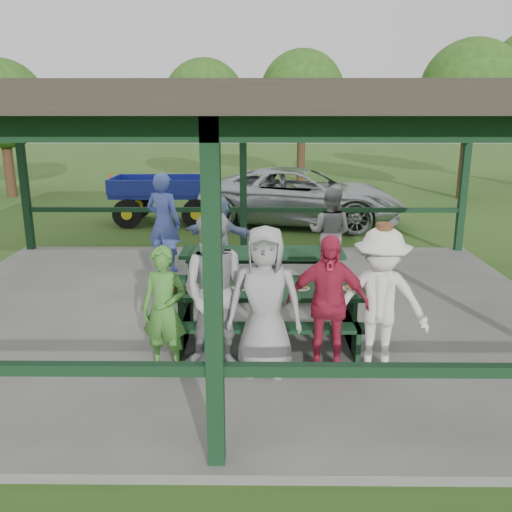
{
  "coord_description": "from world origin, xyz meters",
  "views": [
    {
      "loc": [
        0.39,
        -8.0,
        3.14
      ],
      "look_at": [
        0.32,
        -0.3,
        1.05
      ],
      "focal_mm": 38.0,
      "sensor_mm": 36.0,
      "label": 1
    }
  ],
  "objects_px": {
    "picnic_table_near": "(267,308)",
    "contestant_grey_left": "(218,293)",
    "contestant_grey_mid": "(265,301)",
    "spectator_grey": "(330,233)",
    "farm_trailer": "(166,198)",
    "contestant_red": "(327,303)",
    "contestant_white_fedora": "(380,301)",
    "spectator_blue": "(164,223)",
    "picnic_table_far": "(262,266)",
    "spectator_lblue": "(219,236)",
    "pickup_truck": "(301,196)",
    "contestant_green": "(164,310)"
  },
  "relations": [
    {
      "from": "picnic_table_near",
      "to": "contestant_grey_left",
      "type": "distance_m",
      "value": 1.1
    },
    {
      "from": "contestant_grey_mid",
      "to": "spectator_grey",
      "type": "height_order",
      "value": "contestant_grey_mid"
    },
    {
      "from": "farm_trailer",
      "to": "contestant_grey_left",
      "type": "bearing_deg",
      "value": -77.62
    },
    {
      "from": "contestant_red",
      "to": "spectator_grey",
      "type": "xyz_separation_m",
      "value": [
        0.49,
        3.77,
        0.0
      ]
    },
    {
      "from": "contestant_grey_left",
      "to": "contestant_white_fedora",
      "type": "relative_size",
      "value": 1.06
    },
    {
      "from": "spectator_blue",
      "to": "contestant_red",
      "type": "bearing_deg",
      "value": 142.2
    },
    {
      "from": "picnic_table_far",
      "to": "contestant_grey_left",
      "type": "xyz_separation_m",
      "value": [
        -0.52,
        -2.8,
        0.48
      ]
    },
    {
      "from": "spectator_lblue",
      "to": "contestant_grey_left",
      "type": "bearing_deg",
      "value": 113.07
    },
    {
      "from": "contestant_white_fedora",
      "to": "farm_trailer",
      "type": "xyz_separation_m",
      "value": [
        -4.11,
        9.3,
        -0.28
      ]
    },
    {
      "from": "spectator_grey",
      "to": "pickup_truck",
      "type": "xyz_separation_m",
      "value": [
        -0.17,
        5.32,
        -0.15
      ]
    },
    {
      "from": "contestant_grey_mid",
      "to": "contestant_white_fedora",
      "type": "relative_size",
      "value": 0.99
    },
    {
      "from": "picnic_table_far",
      "to": "contestant_grey_mid",
      "type": "height_order",
      "value": "contestant_grey_mid"
    },
    {
      "from": "picnic_table_far",
      "to": "pickup_truck",
      "type": "bearing_deg",
      "value": 80.23
    },
    {
      "from": "spectator_grey",
      "to": "contestant_grey_mid",
      "type": "bearing_deg",
      "value": 94.32
    },
    {
      "from": "spectator_blue",
      "to": "contestant_white_fedora",
      "type": "bearing_deg",
      "value": 147.48
    },
    {
      "from": "picnic_table_near",
      "to": "contestant_white_fedora",
      "type": "distance_m",
      "value": 1.6
    },
    {
      "from": "contestant_red",
      "to": "contestant_white_fedora",
      "type": "relative_size",
      "value": 0.92
    },
    {
      "from": "contestant_grey_left",
      "to": "contestant_white_fedora",
      "type": "xyz_separation_m",
      "value": [
        1.89,
        -0.03,
        -0.08
      ]
    },
    {
      "from": "contestant_grey_left",
      "to": "contestant_grey_mid",
      "type": "height_order",
      "value": "contestant_grey_left"
    },
    {
      "from": "spectator_blue",
      "to": "farm_trailer",
      "type": "relative_size",
      "value": 0.47
    },
    {
      "from": "picnic_table_near",
      "to": "farm_trailer",
      "type": "distance_m",
      "value": 8.93
    },
    {
      "from": "pickup_truck",
      "to": "spectator_lblue",
      "type": "bearing_deg",
      "value": 173.55
    },
    {
      "from": "spectator_blue",
      "to": "picnic_table_far",
      "type": "bearing_deg",
      "value": 164.22
    },
    {
      "from": "picnic_table_near",
      "to": "farm_trailer",
      "type": "xyz_separation_m",
      "value": [
        -2.8,
        8.48,
        0.12
      ]
    },
    {
      "from": "picnic_table_far",
      "to": "contestant_red",
      "type": "relative_size",
      "value": 1.63
    },
    {
      "from": "contestant_green",
      "to": "spectator_blue",
      "type": "relative_size",
      "value": 0.8
    },
    {
      "from": "contestant_white_fedora",
      "to": "spectator_grey",
      "type": "bearing_deg",
      "value": 104.37
    },
    {
      "from": "picnic_table_far",
      "to": "contestant_grey_left",
      "type": "distance_m",
      "value": 2.88
    },
    {
      "from": "contestant_white_fedora",
      "to": "farm_trailer",
      "type": "bearing_deg",
      "value": 126.47
    },
    {
      "from": "picnic_table_far",
      "to": "contestant_white_fedora",
      "type": "distance_m",
      "value": 3.16
    },
    {
      "from": "picnic_table_near",
      "to": "spectator_blue",
      "type": "relative_size",
      "value": 1.35
    },
    {
      "from": "farm_trailer",
      "to": "spectator_blue",
      "type": "bearing_deg",
      "value": -81.65
    },
    {
      "from": "contestant_grey_left",
      "to": "spectator_grey",
      "type": "bearing_deg",
      "value": 70.04
    },
    {
      "from": "contestant_red",
      "to": "pickup_truck",
      "type": "distance_m",
      "value": 9.1
    },
    {
      "from": "spectator_blue",
      "to": "contestant_grey_left",
      "type": "bearing_deg",
      "value": 127.67
    },
    {
      "from": "spectator_lblue",
      "to": "picnic_table_near",
      "type": "bearing_deg",
      "value": 125.16
    },
    {
      "from": "picnic_table_far",
      "to": "pickup_truck",
      "type": "relative_size",
      "value": 0.48
    },
    {
      "from": "contestant_green",
      "to": "spectator_grey",
      "type": "bearing_deg",
      "value": 71.1
    },
    {
      "from": "contestant_red",
      "to": "contestant_white_fedora",
      "type": "height_order",
      "value": "contestant_white_fedora"
    },
    {
      "from": "contestant_grey_left",
      "to": "farm_trailer",
      "type": "relative_size",
      "value": 0.48
    },
    {
      "from": "contestant_grey_mid",
      "to": "farm_trailer",
      "type": "bearing_deg",
      "value": 111.93
    },
    {
      "from": "picnic_table_near",
      "to": "picnic_table_far",
      "type": "height_order",
      "value": "same"
    },
    {
      "from": "spectator_blue",
      "to": "pickup_truck",
      "type": "height_order",
      "value": "spectator_blue"
    },
    {
      "from": "picnic_table_near",
      "to": "contestant_white_fedora",
      "type": "bearing_deg",
      "value": -32.19
    },
    {
      "from": "spectator_blue",
      "to": "spectator_lblue",
      "type": "bearing_deg",
      "value": 179.79
    },
    {
      "from": "contestant_grey_left",
      "to": "pickup_truck",
      "type": "xyz_separation_m",
      "value": [
        1.61,
        9.11,
        -0.27
      ]
    },
    {
      "from": "picnic_table_near",
      "to": "spectator_blue",
      "type": "bearing_deg",
      "value": 120.33
    },
    {
      "from": "picnic_table_far",
      "to": "contestant_red",
      "type": "xyz_separation_m",
      "value": [
        0.76,
        -2.77,
        0.35
      ]
    },
    {
      "from": "contestant_red",
      "to": "contestant_white_fedora",
      "type": "xyz_separation_m",
      "value": [
        0.61,
        -0.05,
        0.05
      ]
    },
    {
      "from": "picnic_table_near",
      "to": "contestant_green",
      "type": "xyz_separation_m",
      "value": [
        -1.22,
        -0.84,
        0.29
      ]
    }
  ]
}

